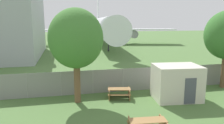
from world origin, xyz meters
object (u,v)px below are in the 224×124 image
portable_cabin (177,82)px  airplane (103,27)px  tree_near_hangar (76,39)px  picnic_bench_near_cabin (119,92)px

portable_cabin → airplane: bearing=93.7°
portable_cabin → tree_near_hangar: size_ratio=0.53×
portable_cabin → picnic_bench_near_cabin: (-4.19, 1.15, -0.84)m
portable_cabin → tree_near_hangar: (-7.38, 0.99, 3.34)m
airplane → tree_near_hangar: airplane is taller
portable_cabin → picnic_bench_near_cabin: bearing=170.5°
picnic_bench_near_cabin → portable_cabin: bearing=-15.4°
airplane → picnic_bench_near_cabin: (-5.70, -38.74, -3.95)m
portable_cabin → tree_near_hangar: tree_near_hangar is taller
tree_near_hangar → portable_cabin: bearing=-7.7°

